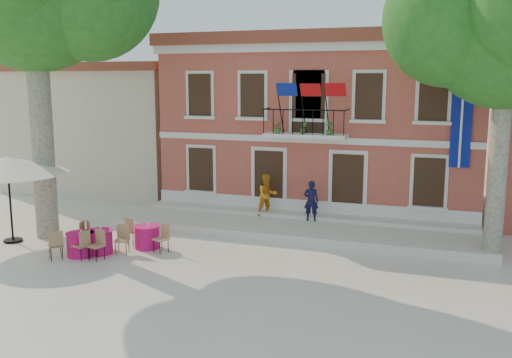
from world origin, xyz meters
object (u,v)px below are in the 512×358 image
object	(u,v)px
plane_tree_east	(508,28)
cafe_table_3	(147,236)
pedestrian_navy	(311,201)
pedestrian_orange	(267,195)
cafe_table_0	(99,241)
cafe_table_1	(80,243)
patio_umbrella	(7,166)

from	to	relation	value
plane_tree_east	cafe_table_3	world-z (taller)	plane_tree_east
pedestrian_navy	pedestrian_orange	size ratio (longest dim) A/B	0.93
cafe_table_0	cafe_table_1	xyz separation A→B (m)	(-0.41, -0.45, 0.00)
pedestrian_navy	pedestrian_orange	distance (m)	1.84
cafe_table_1	cafe_table_0	bearing A→B (deg)	47.74
patio_umbrella	cafe_table_0	world-z (taller)	patio_umbrella
plane_tree_east	pedestrian_navy	distance (m)	8.95
pedestrian_orange	cafe_table_1	size ratio (longest dim) A/B	0.92
patio_umbrella	cafe_table_0	bearing A→B (deg)	-2.39
pedestrian_navy	cafe_table_3	xyz separation A→B (m)	(-4.58, -4.38, -0.65)
pedestrian_orange	cafe_table_1	distance (m)	7.49
cafe_table_0	cafe_table_1	world-z (taller)	same
cafe_table_1	pedestrian_orange	bearing A→B (deg)	54.55
pedestrian_orange	cafe_table_0	xyz separation A→B (m)	(-3.91, -5.62, -0.71)
cafe_table_3	plane_tree_east	bearing A→B (deg)	12.41
patio_umbrella	cafe_table_1	world-z (taller)	patio_umbrella
plane_tree_east	pedestrian_orange	xyz separation A→B (m)	(-8.15, 2.18, -5.97)
plane_tree_east	cafe_table_3	distance (m)	13.00
patio_umbrella	cafe_table_3	world-z (taller)	patio_umbrella
pedestrian_navy	plane_tree_east	bearing A→B (deg)	156.49
plane_tree_east	patio_umbrella	world-z (taller)	plane_tree_east
cafe_table_1	cafe_table_3	xyz separation A→B (m)	(1.58, 1.50, -0.01)
patio_umbrella	plane_tree_east	bearing A→B (deg)	11.80
cafe_table_1	cafe_table_3	bearing A→B (deg)	43.54
plane_tree_east	pedestrian_navy	size ratio (longest dim) A/B	6.21
pedestrian_navy	cafe_table_0	bearing A→B (deg)	37.33
cafe_table_3	cafe_table_1	bearing A→B (deg)	-136.46
pedestrian_orange	cafe_table_3	distance (m)	5.38
cafe_table_1	cafe_table_3	size ratio (longest dim) A/B	0.95
cafe_table_1	patio_umbrella	bearing A→B (deg)	169.49
pedestrian_orange	patio_umbrella	bearing A→B (deg)	175.30
pedestrian_orange	plane_tree_east	bearing A→B (deg)	-55.40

